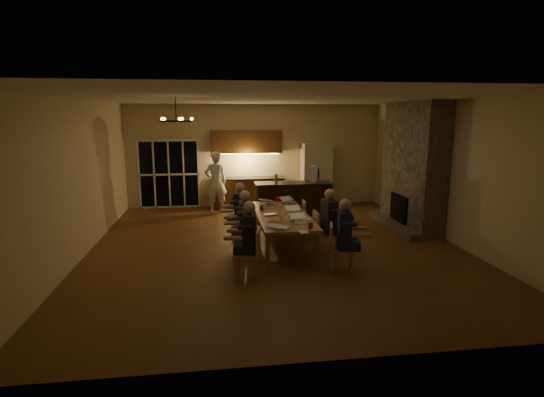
{
  "coord_description": "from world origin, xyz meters",
  "views": [
    {
      "loc": [
        -1.3,
        -8.92,
        2.85
      ],
      "look_at": [
        -0.04,
        0.3,
        1.03
      ],
      "focal_mm": 28.0,
      "sensor_mm": 36.0,
      "label": 1
    }
  ],
  "objects_px": {
    "standing_person": "(216,182)",
    "mug_mid": "(280,206)",
    "laptop_a": "(281,222)",
    "redcup_far": "(278,199)",
    "chair_left_far": "(242,222)",
    "plate_far": "(294,206)",
    "bar_bottle": "(276,178)",
    "person_right_mid": "(329,222)",
    "laptop_e": "(268,199)",
    "can_right": "(300,208)",
    "refrigerator": "(316,175)",
    "laptop_c": "(270,210)",
    "mug_front": "(281,218)",
    "bar_island": "(293,202)",
    "chair_right_mid": "(325,232)",
    "chair_left_mid": "(244,236)",
    "redcup_near": "(311,226)",
    "can_silver": "(293,219)",
    "bar_blender": "(313,174)",
    "dining_table": "(282,231)",
    "person_left_near": "(250,239)",
    "redcup_mid": "(262,208)",
    "chair_right_far": "(312,219)",
    "person_right_near": "(344,236)",
    "plate_near": "(306,219)",
    "can_cola": "(269,199)",
    "chair_right_near": "(342,248)",
    "person_left_far": "(240,212)",
    "laptop_b": "(300,218)",
    "plate_left": "(272,226)",
    "laptop_d": "(294,210)",
    "mug_back": "(264,205)",
    "person_left_mid": "(245,224)"
  },
  "relations": [
    {
      "from": "bar_bottle",
      "to": "refrigerator",
      "type": "bearing_deg",
      "value": 51.49
    },
    {
      "from": "chair_left_far",
      "to": "chair_right_far",
      "type": "distance_m",
      "value": 1.65
    },
    {
      "from": "person_left_mid",
      "to": "redcup_mid",
      "type": "xyz_separation_m",
      "value": [
        0.44,
        0.95,
        0.12
      ]
    },
    {
      "from": "chair_left_mid",
      "to": "plate_near",
      "type": "height_order",
      "value": "chair_left_mid"
    },
    {
      "from": "refrigerator",
      "to": "plate_far",
      "type": "relative_size",
      "value": 8.49
    },
    {
      "from": "laptop_a",
      "to": "redcup_far",
      "type": "height_order",
      "value": "laptop_a"
    },
    {
      "from": "person_right_mid",
      "to": "mug_mid",
      "type": "relative_size",
      "value": 13.8
    },
    {
      "from": "mug_mid",
      "to": "bar_blender",
      "type": "distance_m",
      "value": 2.07
    },
    {
      "from": "dining_table",
      "to": "person_left_near",
      "type": "bearing_deg",
      "value": -117.95
    },
    {
      "from": "person_left_far",
      "to": "laptop_b",
      "type": "height_order",
      "value": "person_left_far"
    },
    {
      "from": "laptop_a",
      "to": "chair_left_far",
      "type": "bearing_deg",
      "value": -36.97
    },
    {
      "from": "plate_far",
      "to": "bar_bottle",
      "type": "height_order",
      "value": "bar_bottle"
    },
    {
      "from": "chair_left_mid",
      "to": "laptop_a",
      "type": "bearing_deg",
      "value": 39.57
    },
    {
      "from": "chair_left_far",
      "to": "can_cola",
      "type": "height_order",
      "value": "chair_left_far"
    },
    {
      "from": "person_left_near",
      "to": "chair_left_mid",
      "type": "bearing_deg",
      "value": -170.7
    },
    {
      "from": "chair_right_far",
      "to": "laptop_a",
      "type": "height_order",
      "value": "laptop_a"
    },
    {
      "from": "redcup_mid",
      "to": "plate_left",
      "type": "bearing_deg",
      "value": -88.19
    },
    {
      "from": "person_right_near",
      "to": "redcup_mid",
      "type": "bearing_deg",
      "value": 43.51
    },
    {
      "from": "mug_front",
      "to": "redcup_far",
      "type": "relative_size",
      "value": 0.83
    },
    {
      "from": "refrigerator",
      "to": "laptop_c",
      "type": "bearing_deg",
      "value": -115.59
    },
    {
      "from": "chair_right_near",
      "to": "mug_mid",
      "type": "bearing_deg",
      "value": 34.37
    },
    {
      "from": "laptop_c",
      "to": "mug_back",
      "type": "xyz_separation_m",
      "value": [
        -0.03,
        0.76,
        -0.06
      ]
    },
    {
      "from": "bar_island",
      "to": "chair_right_mid",
      "type": "relative_size",
      "value": 2.35
    },
    {
      "from": "refrigerator",
      "to": "can_cola",
      "type": "relative_size",
      "value": 16.67
    },
    {
      "from": "redcup_far",
      "to": "plate_left",
      "type": "bearing_deg",
      "value": -101.07
    },
    {
      "from": "refrigerator",
      "to": "laptop_e",
      "type": "xyz_separation_m",
      "value": [
        -1.94,
        -3.14,
        -0.14
      ]
    },
    {
      "from": "mug_back",
      "to": "chair_right_far",
      "type": "bearing_deg",
      "value": -5.16
    },
    {
      "from": "person_left_mid",
      "to": "redcup_near",
      "type": "distance_m",
      "value": 1.41
    },
    {
      "from": "dining_table",
      "to": "chair_left_far",
      "type": "xyz_separation_m",
      "value": [
        -0.82,
        0.64,
        0.07
      ]
    },
    {
      "from": "person_left_mid",
      "to": "bar_blender",
      "type": "xyz_separation_m",
      "value": [
        2.05,
        2.75,
        0.61
      ]
    },
    {
      "from": "standing_person",
      "to": "bar_bottle",
      "type": "distance_m",
      "value": 2.12
    },
    {
      "from": "mug_mid",
      "to": "chair_right_far",
      "type": "bearing_deg",
      "value": 2.9
    },
    {
      "from": "chair_right_mid",
      "to": "bar_bottle",
      "type": "relative_size",
      "value": 3.71
    },
    {
      "from": "standing_person",
      "to": "laptop_c",
      "type": "distance_m",
      "value": 3.81
    },
    {
      "from": "dining_table",
      "to": "mug_back",
      "type": "height_order",
      "value": "mug_back"
    },
    {
      "from": "person_left_mid",
      "to": "redcup_far",
      "type": "height_order",
      "value": "person_left_mid"
    },
    {
      "from": "can_cola",
      "to": "plate_far",
      "type": "xyz_separation_m",
      "value": [
        0.49,
        -0.7,
        -0.05
      ]
    },
    {
      "from": "person_right_near",
      "to": "plate_near",
      "type": "xyz_separation_m",
      "value": [
        -0.48,
        1.06,
        0.07
      ]
    },
    {
      "from": "chair_left_mid",
      "to": "redcup_near",
      "type": "height_order",
      "value": "chair_left_mid"
    },
    {
      "from": "standing_person",
      "to": "mug_mid",
      "type": "relative_size",
      "value": 18.3
    },
    {
      "from": "chair_left_far",
      "to": "plate_far",
      "type": "height_order",
      "value": "chair_left_far"
    },
    {
      "from": "plate_near",
      "to": "chair_left_far",
      "type": "bearing_deg",
      "value": 135.91
    },
    {
      "from": "can_silver",
      "to": "bar_blender",
      "type": "relative_size",
      "value": 0.27
    },
    {
      "from": "laptop_e",
      "to": "can_right",
      "type": "distance_m",
      "value": 1.05
    },
    {
      "from": "laptop_d",
      "to": "can_right",
      "type": "relative_size",
      "value": 2.67
    },
    {
      "from": "chair_right_far",
      "to": "bar_bottle",
      "type": "distance_m",
      "value": 1.89
    },
    {
      "from": "person_left_near",
      "to": "redcup_mid",
      "type": "bearing_deg",
      "value": 175.54
    },
    {
      "from": "laptop_a",
      "to": "can_silver",
      "type": "xyz_separation_m",
      "value": [
        0.3,
        0.39,
        -0.05
      ]
    },
    {
      "from": "chair_left_mid",
      "to": "laptop_a",
      "type": "distance_m",
      "value": 0.99
    },
    {
      "from": "mug_back",
      "to": "bar_blender",
      "type": "distance_m",
      "value": 2.18
    }
  ]
}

